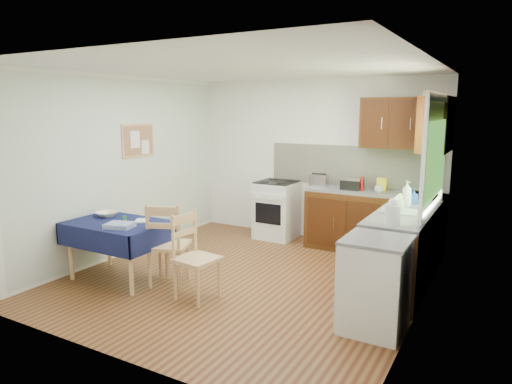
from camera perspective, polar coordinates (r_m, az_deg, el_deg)
The scene contains 33 objects.
floor at distance 5.69m, azimuth -1.14°, elevation -10.71°, with size 4.20×4.20×0.00m, color #4F2315.
ceiling at distance 5.33m, azimuth -1.24°, elevation 15.26°, with size 4.00×4.20×0.02m, color white.
wall_back at distance 7.24m, azimuth 7.29°, elevation 3.98°, with size 4.00×0.02×2.50m, color white.
wall_front at distance 3.74m, azimuth -17.74°, elevation -2.40°, with size 4.00×0.02×2.50m, color white.
wall_left at distance 6.60m, azimuth -16.35°, elevation 3.03°, with size 0.02×4.20×2.50m, color silver.
wall_right at distance 4.69m, azimuth 20.36°, elevation -0.04°, with size 0.02×4.20×2.50m, color white.
base_cabinets at distance 6.19m, azimuth 15.87°, elevation -5.15°, with size 1.90×2.30×0.86m.
worktop_back at distance 6.68m, azimuth 14.60°, elevation -0.01°, with size 1.90×0.60×0.04m, color slate.
worktop_right at distance 5.44m, azimuth 18.10°, elevation -2.52°, with size 0.60×1.70×0.04m, color slate.
worktop_corner at distance 6.55m, azimuth 20.10°, elevation -0.51°, with size 0.60×0.60×0.04m, color slate.
splashback at distance 7.02m, azimuth 12.16°, elevation 3.21°, with size 2.70×0.02×0.60m, color beige.
upper_cabinets at distance 6.48m, azimuth 19.09°, elevation 8.08°, with size 1.20×0.85×0.70m.
stove at distance 7.30m, azimuth 2.61°, elevation -2.19°, with size 0.60×0.61×0.92m.
window at distance 5.34m, azimuth 21.54°, elevation 5.41°, with size 0.04×1.48×1.26m.
fridge at distance 4.44m, azimuth 14.65°, elevation -11.14°, with size 0.58×0.60×0.89m.
corkboard at distance 6.76m, azimuth -14.51°, elevation 6.25°, with size 0.04×0.62×0.47m.
dining_table at distance 5.73m, azimuth -16.92°, elevation -4.62°, with size 1.18×0.80×0.71m.
chair_far at distance 5.41m, azimuth -11.03°, elevation -6.15°, with size 0.57×0.57×0.99m.
chair_near at distance 5.02m, azimuth -7.80°, elevation -7.67°, with size 0.46×0.46×0.94m.
toaster at distance 6.88m, azimuth 7.88°, elevation 1.47°, with size 0.26×0.16×0.20m.
sandwich_press at distance 6.70m, azimuth 11.94°, elevation 1.02°, with size 0.29×0.25×0.17m.
sauce_bottle at distance 6.59m, azimuth 13.11°, elevation 0.99°, with size 0.05×0.05×0.20m, color #B30E0F.
yellow_packet at distance 6.73m, azimuth 15.47°, elevation 0.95°, with size 0.13×0.09×0.18m, color yellow.
dish_rack at distance 5.36m, azimuth 17.39°, elevation -2.20°, with size 0.41×0.32×0.20m.
kettle at distance 4.74m, azimuth 16.73°, elevation -2.54°, with size 0.16×0.16×0.27m.
cup at distance 6.50m, azimuth 15.14°, elevation 0.31°, with size 0.13×0.13×0.10m, color silver.
soap_bottle_a at distance 5.70m, azimuth 18.32°, elevation -0.20°, with size 0.12×0.12×0.30m, color silver.
soap_bottle_b at distance 5.88m, azimuth 19.08°, elevation -0.49°, with size 0.09×0.09×0.19m, color #1C3DA4.
soap_bottle_c at distance 5.24m, azimuth 16.68°, elevation -1.77°, with size 0.13×0.13×0.17m, color #258A42.
plate_bowl at distance 6.01m, azimuth -18.14°, elevation -2.64°, with size 0.26×0.26×0.06m, color #F6EEC9.
book at distance 5.67m, azimuth -14.83°, elevation -3.49°, with size 0.15×0.20×0.02m, color white.
spice_jar at distance 5.63m, azimuth -16.08°, elevation -3.31°, with size 0.04×0.04×0.08m, color #238126.
tea_towel at distance 5.41m, azimuth -16.68°, elevation -4.02°, with size 0.30×0.24×0.05m, color #294099.
Camera 1 is at (2.69, -4.57, 2.04)m, focal length 32.00 mm.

